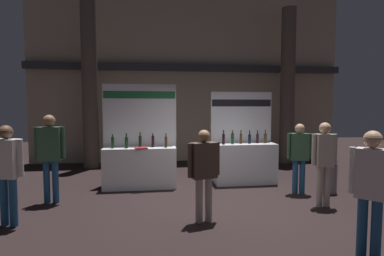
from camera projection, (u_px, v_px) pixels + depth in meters
ground_plane at (222, 206)px, 5.89m from camera, size 24.00×24.00×0.00m
hall_colonnade at (190, 78)px, 10.71m from camera, size 11.15×1.27×6.08m
exhibitor_booth_0 at (140, 162)px, 7.30m from camera, size 1.83×0.72×2.54m
exhibitor_booth_1 at (244, 159)px, 7.71m from camera, size 1.65×0.66×2.36m
trash_bin at (329, 178)px, 6.81m from camera, size 0.33×0.33×0.67m
visitor_0 at (324, 158)px, 5.83m from camera, size 0.49×0.26×1.66m
visitor_2 at (7, 166)px, 4.86m from camera, size 0.56×0.35×1.67m
visitor_3 at (50, 150)px, 6.03m from camera, size 0.59×0.25×1.81m
visitor_5 at (204, 168)px, 5.04m from camera, size 0.57×0.33×1.58m
visitor_6 at (371, 185)px, 3.77m from camera, size 0.39×0.40×1.67m
visitor_7 at (299, 153)px, 6.72m from camera, size 0.54×0.29×1.59m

